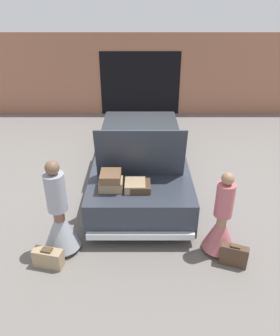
% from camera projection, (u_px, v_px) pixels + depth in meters
% --- Properties ---
extents(ground_plane, '(40.00, 40.00, 0.00)m').
position_uv_depth(ground_plane, '(140.00, 178.00, 7.97)').
color(ground_plane, slate).
extents(garage_wall_back, '(12.00, 0.14, 2.80)m').
position_uv_depth(garage_wall_back, '(140.00, 75.00, 11.50)').
color(garage_wall_back, '#9E664C').
rests_on(garage_wall_back, ground_plane).
extents(car, '(2.01, 4.98, 1.86)m').
position_uv_depth(car, '(140.00, 155.00, 7.69)').
color(car, '#2D333D').
rests_on(car, ground_plane).
extents(person_left, '(0.63, 0.63, 1.74)m').
position_uv_depth(person_left, '(59.00, 220.00, 5.49)').
color(person_left, brown).
rests_on(person_left, ground_plane).
extents(person_right, '(0.57, 0.57, 1.55)m').
position_uv_depth(person_right, '(221.00, 225.00, 5.50)').
color(person_right, '#997051').
rests_on(person_right, ground_plane).
extents(suitcase_beside_left_person, '(0.52, 0.30, 0.35)m').
position_uv_depth(suitcase_beside_left_person, '(48.00, 258.00, 5.35)').
color(suitcase_beside_left_person, '#9E8460').
rests_on(suitcase_beside_left_person, ground_plane).
extents(suitcase_beside_right_person, '(0.46, 0.27, 0.41)m').
position_uv_depth(suitcase_beside_right_person, '(233.00, 255.00, 5.36)').
color(suitcase_beside_right_person, '#473323').
rests_on(suitcase_beside_right_person, ground_plane).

